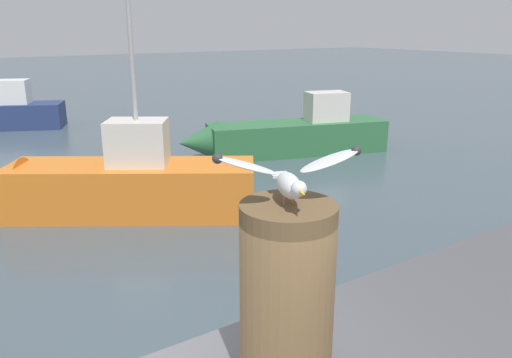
# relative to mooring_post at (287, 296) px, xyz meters

# --- Properties ---
(mooring_post) EXTENTS (0.42, 0.42, 0.87)m
(mooring_post) POSITION_rel_mooring_post_xyz_m (0.00, 0.00, 0.00)
(mooring_post) COLOR brown
(mooring_post) RESTS_ON harbor_quay
(seagull) EXTENTS (0.62, 0.38, 0.24)m
(seagull) POSITION_rel_mooring_post_xyz_m (-0.00, -0.00, 0.56)
(seagull) COLOR #C67160
(seagull) RESTS_ON mooring_post
(boat_green) EXTENTS (5.68, 2.72, 1.67)m
(boat_green) POSITION_rel_mooring_post_xyz_m (6.73, 9.03, -1.64)
(boat_green) COLOR #2D6B3D
(boat_green) RESTS_ON ground_plane
(boat_orange) EXTENTS (5.02, 3.81, 4.64)m
(boat_orange) POSITION_rel_mooring_post_xyz_m (1.35, 7.14, -1.58)
(boat_orange) COLOR orange
(boat_orange) RESTS_ON ground_plane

